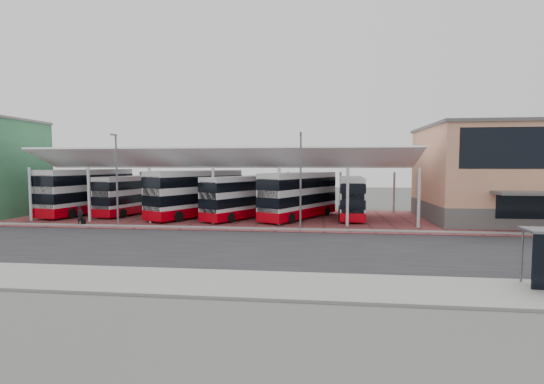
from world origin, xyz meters
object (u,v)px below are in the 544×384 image
object	(u,v)px
terminal	(524,173)
bus_5	(351,197)
bus_3	(243,197)
pedestrian	(80,215)
bus_4	(299,196)
bus_0	(88,192)
bus_1	(134,195)
bus_2	(197,194)

from	to	relation	value
terminal	bus_5	distance (m)	16.40
bus_3	pedestrian	size ratio (longest dim) A/B	5.70
terminal	bus_4	distance (m)	21.55
terminal	bus_0	distance (m)	44.65
bus_4	bus_0	bearing A→B (deg)	-154.18
bus_0	bus_1	distance (m)	5.03
bus_2	pedestrian	size ratio (longest dim) A/B	6.43
bus_4	bus_3	bearing A→B (deg)	-146.71
bus_0	pedestrian	distance (m)	8.84
terminal	bus_0	world-z (taller)	terminal
bus_3	bus_4	distance (m)	5.65
terminal	bus_2	world-z (taller)	terminal
terminal	bus_0	size ratio (longest dim) A/B	1.52
bus_3	bus_5	world-z (taller)	bus_3
bus_0	bus_5	size ratio (longest dim) A/B	1.20
bus_1	bus_2	world-z (taller)	bus_2
bus_1	bus_3	bearing A→B (deg)	3.56
bus_0	bus_3	distance (m)	17.62
pedestrian	bus_0	bearing A→B (deg)	35.97
bus_4	bus_2	bearing A→B (deg)	-151.41
bus_0	bus_5	distance (m)	28.42
pedestrian	bus_4	bearing A→B (deg)	-61.78
terminal	bus_2	xyz separation A→B (m)	(-32.03, -0.76, -2.23)
bus_1	bus_2	size ratio (longest dim) A/B	0.90
bus_1	pedestrian	distance (m)	8.53
bus_3	bus_4	xyz separation A→B (m)	(5.63, 0.49, 0.17)
terminal	pedestrian	world-z (taller)	terminal
bus_2	bus_4	size ratio (longest dim) A/B	1.04
terminal	bus_3	bearing A→B (deg)	-177.47
bus_3	bus_4	world-z (taller)	bus_4
bus_0	bus_2	xyz separation A→B (m)	(12.57, -1.06, -0.05)
bus_0	bus_2	world-z (taller)	bus_0
pedestrian	bus_5	bearing A→B (deg)	-62.77
bus_1	bus_4	size ratio (longest dim) A/B	0.94
bus_4	pedestrian	bearing A→B (deg)	-132.35
bus_3	bus_5	size ratio (longest dim) A/B	1.00
bus_2	bus_4	bearing A→B (deg)	28.22
terminal	bus_2	bearing A→B (deg)	-178.65
bus_1	bus_2	xyz separation A→B (m)	(7.59, -1.69, 0.31)
terminal	bus_5	xyz separation A→B (m)	(-16.18, 0.66, -2.55)
bus_1	pedestrian	bearing A→B (deg)	-83.70
bus_3	pedestrian	distance (m)	15.01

